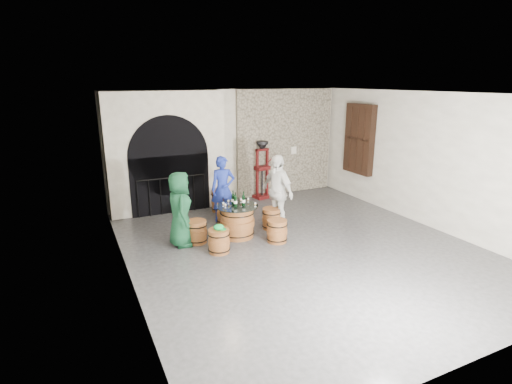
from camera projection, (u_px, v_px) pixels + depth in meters
name	position (u px, v px, depth m)	size (l,w,h in m)	color
ground	(301.00, 248.00, 8.52)	(8.00, 8.00, 0.00)	#2E2E30
wall_back	(230.00, 146.00, 11.56)	(8.00, 8.00, 0.00)	beige
wall_front	(488.00, 247.00, 4.61)	(8.00, 8.00, 0.00)	beige
wall_left	(124.00, 196.00, 6.63)	(8.00, 8.00, 0.00)	beige
wall_right	(428.00, 160.00, 9.53)	(8.00, 8.00, 0.00)	beige
ceiling	(306.00, 94.00, 7.65)	(8.00, 8.00, 0.00)	beige
stone_facing_panel	(285.00, 142.00, 12.25)	(3.20, 0.12, 3.18)	#A19680
arched_opening	(167.00, 153.00, 10.55)	(3.10, 0.60, 3.19)	beige
shuttered_window	(359.00, 139.00, 11.51)	(0.23, 1.10, 2.00)	black
barrel_table	(237.00, 221.00, 9.04)	(0.95, 0.95, 0.73)	brown
barrel_stool_left	(197.00, 232.00, 8.72)	(0.47, 0.47, 0.51)	brown
barrel_stool_far	(226.00, 213.00, 9.92)	(0.47, 0.47, 0.51)	brown
barrel_stool_right	(272.00, 219.00, 9.55)	(0.47, 0.47, 0.51)	brown
barrel_stool_near_right	(277.00, 231.00, 8.76)	(0.47, 0.47, 0.51)	brown
barrel_stool_near_left	(219.00, 241.00, 8.22)	(0.47, 0.47, 0.51)	brown
green_cap	(219.00, 227.00, 8.14)	(0.26, 0.22, 0.12)	#0D973C
person_green	(180.00, 209.00, 8.45)	(0.79, 0.52, 1.62)	#113E24
person_blue	(223.00, 189.00, 9.95)	(0.60, 0.40, 1.65)	#1B2D97
person_white	(277.00, 192.00, 9.45)	(1.05, 0.44, 1.79)	white
wine_bottle_left	(235.00, 201.00, 8.85)	(0.08, 0.08, 0.32)	black
wine_bottle_center	(244.00, 200.00, 8.92)	(0.08, 0.08, 0.32)	black
wine_bottle_right	(233.00, 199.00, 8.99)	(0.08, 0.08, 0.32)	black
tasting_glass_a	(225.00, 206.00, 8.76)	(0.05, 0.05, 0.10)	#AE7622
tasting_glass_b	(248.00, 200.00, 9.18)	(0.05, 0.05, 0.10)	#AE7622
tasting_glass_c	(228.00, 202.00, 9.04)	(0.05, 0.05, 0.10)	#AE7622
tasting_glass_d	(241.00, 201.00, 9.14)	(0.05, 0.05, 0.10)	#AE7622
tasting_glass_e	(255.00, 205.00, 8.85)	(0.05, 0.05, 0.10)	#AE7622
tasting_glass_f	(223.00, 204.00, 8.87)	(0.05, 0.05, 0.10)	#AE7622
side_barrel	(219.00, 201.00, 10.80)	(0.44, 0.44, 0.59)	brown
corking_press	(262.00, 165.00, 11.83)	(0.73, 0.46, 1.72)	#530E0D
control_box	(293.00, 150.00, 12.35)	(0.18, 0.10, 0.22)	silver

